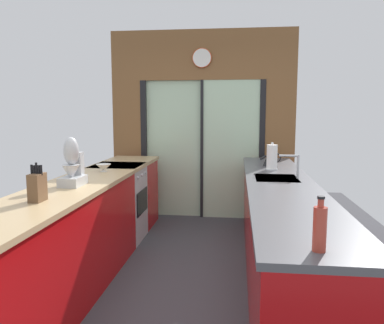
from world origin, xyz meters
name	(u,v)px	position (x,y,z in m)	size (l,w,h in m)	color
ground_plane	(186,264)	(0.00, 0.60, -0.01)	(5.04, 7.60, 0.02)	#38383D
back_wall_unit	(202,114)	(0.00, 2.40, 1.52)	(2.64, 0.12, 2.70)	brown
left_counter_run	(82,230)	(-0.91, 0.13, 0.47)	(0.62, 3.80, 0.92)	#AD0C0F
right_counter_run	(280,232)	(0.91, 0.30, 0.46)	(0.62, 3.80, 0.92)	#AD0C0F
sink_faucet	(294,162)	(1.05, 0.55, 1.07)	(0.19, 0.02, 0.23)	#B7BABC
oven_range	(119,203)	(-0.91, 1.25, 0.46)	(0.60, 0.60, 0.92)	#B7BABC
mixing_bowl	(104,168)	(-0.89, 0.71, 0.96)	(0.16, 0.16, 0.08)	silver
knife_block	(37,187)	(-0.89, -0.65, 1.03)	(0.09, 0.14, 0.28)	brown
stand_mixer	(72,167)	(-0.89, -0.05, 1.08)	(0.17, 0.27, 0.42)	#B7BABC
kettle	(270,158)	(0.89, 1.38, 1.01)	(0.25, 0.16, 0.20)	black
soap_bottle	(320,228)	(0.89, -1.43, 1.03)	(0.06, 0.06, 0.26)	#B23D2D
paper_towel_roll	(272,157)	(0.89, 1.07, 1.06)	(0.13, 0.13, 0.30)	#B7BABC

